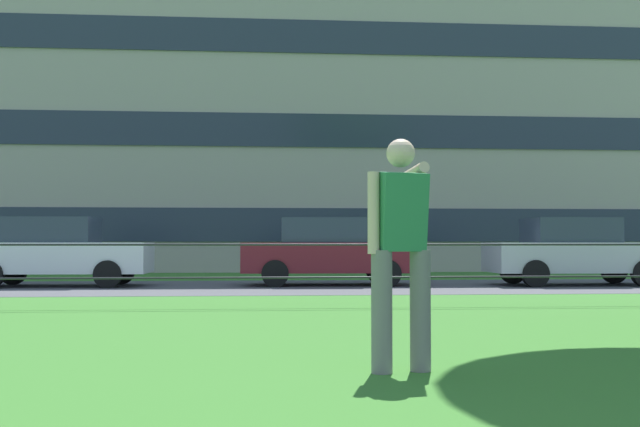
# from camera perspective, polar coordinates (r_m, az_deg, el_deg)

# --- Properties ---
(street_strip) EXTENTS (80.00, 6.06, 0.01)m
(street_strip) POSITION_cam_1_polar(r_m,az_deg,el_deg) (18.52, 1.41, -5.02)
(street_strip) COLOR #4C4C51
(street_strip) RESTS_ON ground
(park_fence) EXTENTS (39.42, 0.04, 1.00)m
(park_fence) POSITION_cam_1_polar(r_m,az_deg,el_deg) (12.77, 4.30, -3.35)
(park_fence) COLOR #232328
(park_fence) RESTS_ON ground
(person_thrower) EXTENTS (0.50, 0.84, 1.78)m
(person_thrower) POSITION_cam_1_polar(r_m,az_deg,el_deg) (6.38, 5.51, -2.19)
(person_thrower) COLOR slate
(person_thrower) RESTS_ON ground
(car_white_far_right) EXTENTS (4.05, 1.90, 1.54)m
(car_white_far_right) POSITION_cam_1_polar(r_m,az_deg,el_deg) (19.47, -17.58, -2.50)
(car_white_far_right) COLOR silver
(car_white_far_right) RESTS_ON ground
(car_maroon_right) EXTENTS (4.06, 1.92, 1.54)m
(car_maroon_right) POSITION_cam_1_polar(r_m,az_deg,el_deg) (19.09, 0.52, -2.61)
(car_maroon_right) COLOR maroon
(car_maroon_right) RESTS_ON ground
(car_silver_far_left) EXTENTS (4.03, 1.86, 1.54)m
(car_silver_far_left) POSITION_cam_1_polar(r_m,az_deg,el_deg) (19.96, 17.06, -2.49)
(car_silver_far_left) COLOR #B7BABF
(car_silver_far_left) RESTS_ON ground
(apartment_building_background) EXTENTS (39.78, 10.75, 15.96)m
(apartment_building_background) POSITION_cam_1_polar(r_m,az_deg,el_deg) (33.20, -7.31, 10.21)
(apartment_building_background) COLOR #ADA393
(apartment_building_background) RESTS_ON ground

